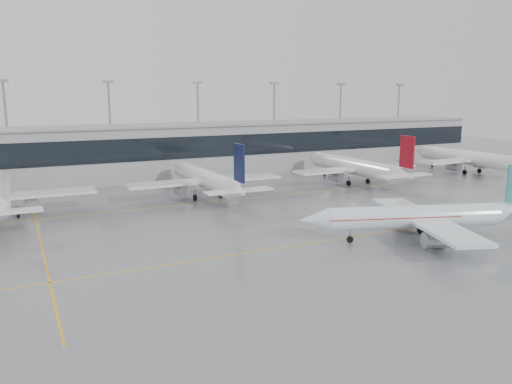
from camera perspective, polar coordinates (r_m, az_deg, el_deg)
name	(u,v)px	position (r m, az deg, el deg)	size (l,w,h in m)	color
ground	(296,245)	(65.83, 4.63, -6.09)	(320.00, 320.00, 0.00)	gray
taxi_line_main	(296,245)	(65.83, 4.63, -6.09)	(120.00, 0.25, 0.01)	#EDA817
taxi_line_north	(213,202)	(92.03, -4.94, -1.11)	(120.00, 0.25, 0.01)	#EDA817
taxi_line_cross	(41,245)	(71.67, -23.34, -5.55)	(0.25, 60.00, 0.01)	#EDA817
terminal	(164,152)	(121.12, -10.51, 4.57)	(180.00, 15.00, 12.00)	#99999D
terminal_glass	(173,148)	(113.74, -9.49, 4.95)	(180.00, 0.20, 5.00)	black
terminal_roof	(163,125)	(120.59, -10.61, 7.49)	(182.00, 16.00, 0.40)	gray
light_masts	(156,119)	(126.31, -11.37, 8.14)	(156.40, 1.00, 22.60)	gray
air_canada_jet	(423,217)	(70.92, 18.54, -2.74)	(32.45, 25.80, 10.09)	white
parked_jet_c	(206,179)	(94.72, -5.79, 1.51)	(29.64, 36.96, 11.72)	white
parked_jet_d	(356,167)	(111.63, 11.31, 2.81)	(29.64, 36.96, 11.72)	white
parked_jet_e	(469,158)	(135.65, 23.18, 3.57)	(29.64, 36.96, 11.72)	white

